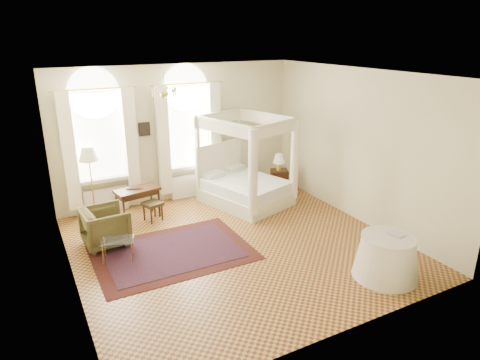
# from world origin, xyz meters

# --- Properties ---
(ground) EXTENTS (6.00, 6.00, 0.00)m
(ground) POSITION_xyz_m (0.00, 0.00, 0.00)
(ground) COLOR #AE7A32
(ground) RESTS_ON ground
(room_walls) EXTENTS (6.00, 6.00, 6.00)m
(room_walls) POSITION_xyz_m (0.00, 0.00, 1.98)
(room_walls) COLOR beige
(room_walls) RESTS_ON ground
(window_left) EXTENTS (1.62, 0.27, 3.29)m
(window_left) POSITION_xyz_m (-1.90, 2.87, 1.49)
(window_left) COLOR white
(window_left) RESTS_ON room_walls
(window_right) EXTENTS (1.62, 0.27, 3.29)m
(window_right) POSITION_xyz_m (0.20, 2.87, 1.49)
(window_right) COLOR white
(window_right) RESTS_ON room_walls
(chandelier) EXTENTS (0.51, 0.45, 0.50)m
(chandelier) POSITION_xyz_m (-0.90, 1.20, 2.91)
(chandelier) COLOR gold
(chandelier) RESTS_ON room_walls
(wall_pictures) EXTENTS (2.54, 0.03, 0.39)m
(wall_pictures) POSITION_xyz_m (0.09, 2.97, 1.89)
(wall_pictures) COLOR black
(wall_pictures) RESTS_ON room_walls
(canopy_bed) EXTENTS (2.11, 2.35, 2.15)m
(canopy_bed) POSITION_xyz_m (1.25, 1.86, 0.49)
(canopy_bed) COLOR beige
(canopy_bed) RESTS_ON ground
(nightstand) EXTENTS (0.53, 0.51, 0.60)m
(nightstand) POSITION_xyz_m (2.39, 2.14, 0.30)
(nightstand) COLOR #3A1F0F
(nightstand) RESTS_ON ground
(nightstand_lamp) EXTENTS (0.30, 0.30, 0.44)m
(nightstand_lamp) POSITION_xyz_m (2.35, 2.12, 0.89)
(nightstand_lamp) COLOR gold
(nightstand_lamp) RESTS_ON nightstand
(writing_desk) EXTENTS (1.02, 0.65, 0.71)m
(writing_desk) POSITION_xyz_m (-1.34, 2.17, 0.61)
(writing_desk) COLOR #3A1F0F
(writing_desk) RESTS_ON ground
(laptop) EXTENTS (0.40, 0.34, 0.03)m
(laptop) POSITION_xyz_m (-1.38, 2.26, 0.73)
(laptop) COLOR black
(laptop) RESTS_ON writing_desk
(stool) EXTENTS (0.47, 0.47, 0.43)m
(stool) POSITION_xyz_m (-1.08, 1.92, 0.36)
(stool) COLOR #3F361B
(stool) RESTS_ON ground
(armchair) EXTENTS (0.90, 0.87, 0.77)m
(armchair) POSITION_xyz_m (-2.24, 1.23, 0.39)
(armchair) COLOR #41391C
(armchair) RESTS_ON ground
(coffee_table) EXTENTS (0.68, 0.56, 0.40)m
(coffee_table) POSITION_xyz_m (-2.17, 0.52, 0.36)
(coffee_table) COLOR silver
(coffee_table) RESTS_ON ground
(floor_lamp) EXTENTS (0.43, 0.43, 1.66)m
(floor_lamp) POSITION_xyz_m (-2.20, 2.70, 1.41)
(floor_lamp) COLOR gold
(floor_lamp) RESTS_ON ground
(oriental_rug) EXTENTS (2.91, 2.10, 0.01)m
(oriental_rug) POSITION_xyz_m (-1.20, 0.30, 0.01)
(oriental_rug) COLOR #41150F
(oriental_rug) RESTS_ON ground
(side_table) EXTENTS (1.11, 1.11, 0.76)m
(side_table) POSITION_xyz_m (1.75, -2.21, 0.37)
(side_table) COLOR silver
(side_table) RESTS_ON ground
(book) EXTENTS (0.23, 0.28, 0.02)m
(book) POSITION_xyz_m (1.81, -2.24, 0.77)
(book) COLOR black
(book) RESTS_ON side_table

